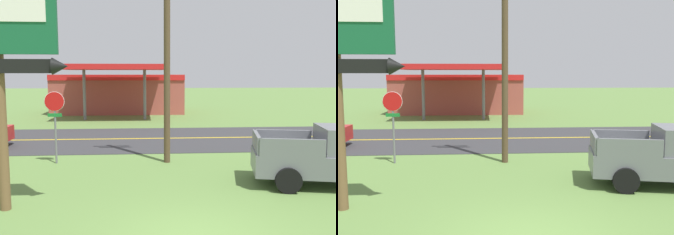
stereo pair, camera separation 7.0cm
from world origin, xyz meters
TOP-DOWN VIEW (x-y plane):
  - road_asphalt at (0.00, 13.00)m, footprint 140.00×8.00m
  - road_centre_line at (0.00, 13.00)m, footprint 126.00×0.20m
  - stop_sign at (-4.63, 7.50)m, footprint 0.80×0.08m
  - utility_pole at (-0.09, 7.39)m, footprint 1.76×0.26m
  - gas_station at (-3.27, 27.76)m, footprint 12.00×11.50m

SIDE VIEW (x-z plane):
  - road_asphalt at x=0.00m, z-range 0.00..0.02m
  - road_centre_line at x=0.00m, z-range 0.02..0.03m
  - gas_station at x=-3.27m, z-range -0.26..4.14m
  - stop_sign at x=-4.63m, z-range 0.55..3.50m
  - utility_pole at x=-0.09m, z-range 0.29..9.96m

